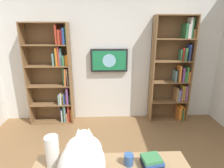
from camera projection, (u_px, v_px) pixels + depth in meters
wall_back at (110, 55)px, 3.58m from camera, size 4.52×0.06×2.70m
bookshelf_left at (175, 72)px, 3.57m from camera, size 0.77×0.28×2.09m
bookshelf_right at (55, 76)px, 3.49m from camera, size 0.84×0.28×1.96m
wall_mounted_tv at (109, 60)px, 3.53m from camera, size 0.72×0.07×0.45m
cat at (83, 159)px, 1.33m from camera, size 0.34×0.62×0.35m
paper_towel_roll at (53, 152)px, 1.46m from camera, size 0.11×0.11×0.27m
coffee_mug at (129, 159)px, 1.50m from camera, size 0.08×0.08×0.10m
desk_book_stack at (152, 161)px, 1.49m from camera, size 0.18×0.15×0.08m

